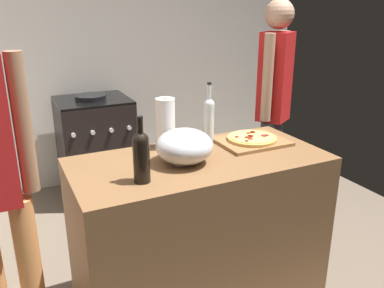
{
  "coord_description": "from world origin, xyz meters",
  "views": [
    {
      "loc": [
        -0.94,
        -1.2,
        1.71
      ],
      "look_at": [
        -0.01,
        0.72,
        0.96
      ],
      "focal_mm": 37.73,
      "sensor_mm": 36.0,
      "label": 1
    }
  ],
  "objects_px": {
    "stove": "(96,147)",
    "person_in_red": "(273,101)",
    "mixing_bowl": "(184,146)",
    "wine_bottle_dark": "(209,118)",
    "paper_towel_roll": "(166,123)",
    "wine_bottle_amber": "(141,155)",
    "pizza": "(252,138)"
  },
  "relations": [
    {
      "from": "stove",
      "to": "wine_bottle_dark",
      "type": "bearing_deg",
      "value": -75.66
    },
    {
      "from": "mixing_bowl",
      "to": "pizza",
      "type": "bearing_deg",
      "value": 12.67
    },
    {
      "from": "mixing_bowl",
      "to": "person_in_red",
      "type": "relative_size",
      "value": 0.17
    },
    {
      "from": "mixing_bowl",
      "to": "stove",
      "type": "height_order",
      "value": "mixing_bowl"
    },
    {
      "from": "wine_bottle_dark",
      "to": "stove",
      "type": "distance_m",
      "value": 1.64
    },
    {
      "from": "paper_towel_roll",
      "to": "stove",
      "type": "bearing_deg",
      "value": 94.2
    },
    {
      "from": "person_in_red",
      "to": "stove",
      "type": "bearing_deg",
      "value": 135.37
    },
    {
      "from": "paper_towel_roll",
      "to": "stove",
      "type": "height_order",
      "value": "paper_towel_roll"
    },
    {
      "from": "paper_towel_roll",
      "to": "wine_bottle_dark",
      "type": "distance_m",
      "value": 0.27
    },
    {
      "from": "mixing_bowl",
      "to": "wine_bottle_amber",
      "type": "distance_m",
      "value": 0.31
    },
    {
      "from": "wine_bottle_amber",
      "to": "person_in_red",
      "type": "xyz_separation_m",
      "value": [
        1.3,
        0.74,
        -0.04
      ]
    },
    {
      "from": "stove",
      "to": "person_in_red",
      "type": "distance_m",
      "value": 1.67
    },
    {
      "from": "wine_bottle_dark",
      "to": "wine_bottle_amber",
      "type": "bearing_deg",
      "value": -145.8
    },
    {
      "from": "person_in_red",
      "to": "paper_towel_roll",
      "type": "bearing_deg",
      "value": -161.28
    },
    {
      "from": "pizza",
      "to": "wine_bottle_dark",
      "type": "xyz_separation_m",
      "value": [
        -0.22,
        0.13,
        0.12
      ]
    },
    {
      "from": "stove",
      "to": "person_in_red",
      "type": "height_order",
      "value": "person_in_red"
    },
    {
      "from": "wine_bottle_dark",
      "to": "stove",
      "type": "xyz_separation_m",
      "value": [
        -0.38,
        1.48,
        -0.6
      ]
    },
    {
      "from": "wine_bottle_dark",
      "to": "stove",
      "type": "height_order",
      "value": "wine_bottle_dark"
    },
    {
      "from": "paper_towel_roll",
      "to": "wine_bottle_amber",
      "type": "bearing_deg",
      "value": -125.56
    },
    {
      "from": "wine_bottle_dark",
      "to": "person_in_red",
      "type": "xyz_separation_m",
      "value": [
        0.75,
        0.37,
        -0.05
      ]
    },
    {
      "from": "pizza",
      "to": "wine_bottle_dark",
      "type": "height_order",
      "value": "wine_bottle_dark"
    },
    {
      "from": "stove",
      "to": "mixing_bowl",
      "type": "bearing_deg",
      "value": -86.58
    },
    {
      "from": "paper_towel_roll",
      "to": "wine_bottle_amber",
      "type": "relative_size",
      "value": 0.92
    },
    {
      "from": "pizza",
      "to": "person_in_red",
      "type": "distance_m",
      "value": 0.73
    },
    {
      "from": "stove",
      "to": "person_in_red",
      "type": "relative_size",
      "value": 0.55
    },
    {
      "from": "wine_bottle_amber",
      "to": "stove",
      "type": "distance_m",
      "value": 1.95
    },
    {
      "from": "wine_bottle_dark",
      "to": "mixing_bowl",
      "type": "bearing_deg",
      "value": -138.27
    },
    {
      "from": "pizza",
      "to": "mixing_bowl",
      "type": "distance_m",
      "value": 0.52
    },
    {
      "from": "mixing_bowl",
      "to": "wine_bottle_dark",
      "type": "distance_m",
      "value": 0.37
    },
    {
      "from": "wine_bottle_dark",
      "to": "person_in_red",
      "type": "height_order",
      "value": "person_in_red"
    },
    {
      "from": "wine_bottle_amber",
      "to": "stove",
      "type": "relative_size",
      "value": 0.33
    },
    {
      "from": "wine_bottle_amber",
      "to": "person_in_red",
      "type": "bearing_deg",
      "value": 29.67
    }
  ]
}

